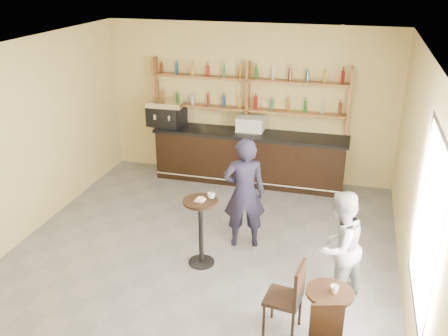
% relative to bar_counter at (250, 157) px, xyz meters
% --- Properties ---
extents(floor, '(7.00, 7.00, 0.00)m').
position_rel_bar_counter_xyz_m(floor, '(-0.11, -3.15, -0.54)').
color(floor, slate).
rests_on(floor, ground).
extents(ceiling, '(7.00, 7.00, 0.00)m').
position_rel_bar_counter_xyz_m(ceiling, '(-0.11, -3.15, 2.66)').
color(ceiling, white).
rests_on(ceiling, wall_back).
extents(wall_back, '(7.00, 0.00, 7.00)m').
position_rel_bar_counter_xyz_m(wall_back, '(-0.11, 0.35, 1.06)').
color(wall_back, '#E3CB81').
rests_on(wall_back, floor).
extents(wall_front, '(7.00, 0.00, 7.00)m').
position_rel_bar_counter_xyz_m(wall_front, '(-0.11, -6.65, 1.06)').
color(wall_front, '#E3CB81').
rests_on(wall_front, floor).
extents(wall_left, '(0.00, 7.00, 7.00)m').
position_rel_bar_counter_xyz_m(wall_left, '(-3.11, -3.15, 1.06)').
color(wall_left, '#E3CB81').
rests_on(wall_left, floor).
extents(wall_right, '(0.00, 7.00, 7.00)m').
position_rel_bar_counter_xyz_m(wall_right, '(2.89, -3.15, 1.06)').
color(wall_right, '#E3CB81').
rests_on(wall_right, floor).
extents(window_pane, '(0.00, 2.00, 2.00)m').
position_rel_bar_counter_xyz_m(window_pane, '(2.88, -4.35, 1.16)').
color(window_pane, white).
rests_on(window_pane, wall_right).
extents(window_frame, '(0.04, 1.70, 2.10)m').
position_rel_bar_counter_xyz_m(window_frame, '(2.88, -4.35, 1.16)').
color(window_frame, black).
rests_on(window_frame, wall_right).
extents(shelf_unit, '(4.00, 0.26, 1.40)m').
position_rel_bar_counter_xyz_m(shelf_unit, '(-0.11, 0.22, 1.27)').
color(shelf_unit, brown).
rests_on(shelf_unit, wall_back).
extents(liquor_bottles, '(3.68, 0.10, 1.00)m').
position_rel_bar_counter_xyz_m(liquor_bottles, '(-0.11, 0.22, 1.44)').
color(liquor_bottles, '#8C5919').
rests_on(liquor_bottles, shelf_unit).
extents(bar_counter, '(3.97, 0.77, 1.07)m').
position_rel_bar_counter_xyz_m(bar_counter, '(0.00, 0.00, 0.00)').
color(bar_counter, black).
rests_on(bar_counter, floor).
extents(espresso_machine, '(0.81, 0.60, 0.53)m').
position_rel_bar_counter_xyz_m(espresso_machine, '(-1.80, 0.00, 0.80)').
color(espresso_machine, black).
rests_on(espresso_machine, bar_counter).
extents(pastry_case, '(0.56, 0.45, 0.33)m').
position_rel_bar_counter_xyz_m(pastry_case, '(0.01, 0.00, 0.70)').
color(pastry_case, silver).
rests_on(pastry_case, bar_counter).
extents(pedestal_table, '(0.57, 0.57, 1.07)m').
position_rel_bar_counter_xyz_m(pedestal_table, '(-0.04, -3.21, 0.00)').
color(pedestal_table, black).
rests_on(pedestal_table, floor).
extents(napkin, '(0.15, 0.15, 0.00)m').
position_rel_bar_counter_xyz_m(napkin, '(-0.04, -3.21, 0.54)').
color(napkin, white).
rests_on(napkin, pedestal_table).
extents(donut, '(0.14, 0.14, 0.04)m').
position_rel_bar_counter_xyz_m(donut, '(-0.03, -3.22, 0.56)').
color(donut, tan).
rests_on(donut, napkin).
extents(cup_pedestal, '(0.14, 0.14, 0.09)m').
position_rel_bar_counter_xyz_m(cup_pedestal, '(0.10, -3.11, 0.58)').
color(cup_pedestal, white).
rests_on(cup_pedestal, pedestal_table).
extents(man_main, '(0.76, 0.60, 1.83)m').
position_rel_bar_counter_xyz_m(man_main, '(0.46, -2.49, 0.38)').
color(man_main, black).
rests_on(man_main, floor).
extents(cafe_table, '(0.59, 0.59, 0.72)m').
position_rel_bar_counter_xyz_m(cafe_table, '(1.94, -4.44, -0.18)').
color(cafe_table, black).
rests_on(cafe_table, floor).
extents(cup_cafe, '(0.12, 0.12, 0.09)m').
position_rel_bar_counter_xyz_m(cup_cafe, '(1.99, -4.44, 0.23)').
color(cup_cafe, white).
rests_on(cup_cafe, cafe_table).
extents(chair_west, '(0.48, 0.48, 0.99)m').
position_rel_bar_counter_xyz_m(chair_west, '(1.39, -4.39, -0.04)').
color(chair_west, black).
rests_on(chair_west, floor).
extents(patron_second, '(0.94, 0.97, 1.58)m').
position_rel_bar_counter_xyz_m(patron_second, '(1.99, -3.51, 0.25)').
color(patron_second, '#A0A1A6').
rests_on(patron_second, floor).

